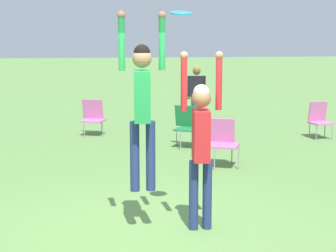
% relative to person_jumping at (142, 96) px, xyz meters
% --- Properties ---
extents(ground_plane, '(120.00, 120.00, 0.00)m').
position_rel_person_jumping_xyz_m(ground_plane, '(0.12, -0.10, -1.72)').
color(ground_plane, '#608C47').
extents(person_jumping, '(0.60, 0.47, 2.24)m').
position_rel_person_jumping_xyz_m(person_jumping, '(0.00, 0.00, 0.00)').
color(person_jumping, navy).
rests_on(person_jumping, ground_plane).
extents(person_defending, '(0.55, 0.42, 2.27)m').
position_rel_person_jumping_xyz_m(person_defending, '(0.73, -0.08, -0.50)').
color(person_defending, navy).
rests_on(person_defending, ground_plane).
extents(frisbee, '(0.27, 0.27, 0.07)m').
position_rel_person_jumping_xyz_m(frisbee, '(0.51, 0.14, 1.02)').
color(frisbee, '#2D9EDB').
extents(camping_chair_0, '(0.53, 0.58, 0.89)m').
position_rel_person_jumping_xyz_m(camping_chair_0, '(5.03, 5.90, -1.22)').
color(camping_chair_0, gray).
rests_on(camping_chair_0, ground_plane).
extents(camping_chair_2, '(0.72, 0.78, 0.90)m').
position_rel_person_jumping_xyz_m(camping_chair_2, '(1.92, 3.36, -1.20)').
color(camping_chair_2, gray).
rests_on(camping_chair_2, ground_plane).
extents(camping_chair_3, '(0.75, 0.83, 0.92)m').
position_rel_person_jumping_xyz_m(camping_chair_3, '(1.65, 5.35, -1.20)').
color(camping_chair_3, gray).
rests_on(camping_chair_3, ground_plane).
extents(camping_chair_4, '(0.69, 0.75, 0.89)m').
position_rel_person_jumping_xyz_m(camping_chair_4, '(-0.41, 7.28, -1.23)').
color(camping_chair_4, gray).
rests_on(camping_chair_4, ground_plane).
extents(person_spectator_far, '(0.54, 0.29, 1.66)m').
position_rel_person_jumping_xyz_m(person_spectator_far, '(2.50, 8.42, -0.73)').
color(person_spectator_far, navy).
rests_on(person_spectator_far, ground_plane).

